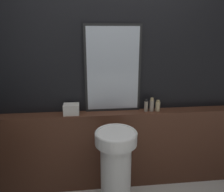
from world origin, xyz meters
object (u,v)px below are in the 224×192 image
pedestal_sink (116,169)px  towel_stack (71,109)px  lotion_bottle (158,106)px  shampoo_bottle (146,106)px  mirror (113,69)px  conditioner_bottle (152,105)px

pedestal_sink → towel_stack: size_ratio=5.41×
pedestal_sink → lotion_bottle: bearing=39.2°
pedestal_sink → shampoo_bottle: shampoo_bottle is taller
mirror → lotion_bottle: size_ratio=7.52×
lotion_bottle → pedestal_sink: bearing=-140.8°
pedestal_sink → conditioner_bottle: 0.78m
towel_stack → conditioner_bottle: (0.86, 0.00, 0.01)m
mirror → shampoo_bottle: size_ratio=6.70×
conditioner_bottle → pedestal_sink: bearing=-136.7°
pedestal_sink → conditioner_bottle: size_ratio=5.82×
towel_stack → lotion_bottle: bearing=0.0°
pedestal_sink → mirror: (0.03, 0.48, 0.87)m
pedestal_sink → conditioner_bottle: bearing=43.3°
mirror → conditioner_bottle: bearing=-9.2°
towel_stack → mirror: bearing=8.7°
pedestal_sink → lotion_bottle: 0.81m
towel_stack → conditioner_bottle: 0.86m
shampoo_bottle → towel_stack: bearing=-180.0°
pedestal_sink → towel_stack: (-0.42, 0.42, 0.47)m
towel_stack → shampoo_bottle: 0.80m
shampoo_bottle → pedestal_sink: bearing=-132.4°
conditioner_bottle → shampoo_bottle: bearing=180.0°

